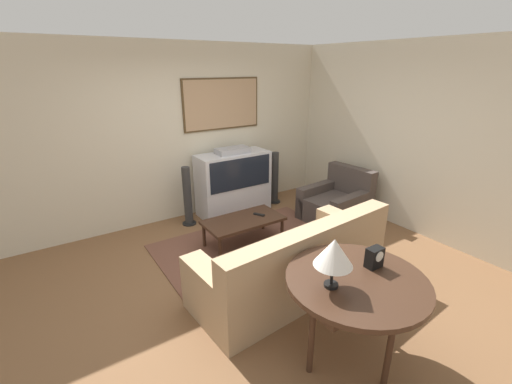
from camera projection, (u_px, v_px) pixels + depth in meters
ground_plane at (256, 274)px, 4.11m from camera, size 12.00×12.00×0.00m
wall_back at (181, 134)px, 5.31m from camera, size 12.00×0.10×2.70m
wall_right at (406, 138)px, 5.00m from camera, size 0.06×12.00×2.70m
area_rug at (248, 243)px, 4.82m from camera, size 2.51×1.44×0.01m
tv at (233, 182)px, 5.68m from camera, size 1.20×0.50×1.11m
couch at (294, 265)px, 3.72m from camera, size 2.26×1.02×0.87m
armchair at (337, 204)px, 5.50m from camera, size 1.00×0.92×0.82m
coffee_table at (243, 222)px, 4.67m from camera, size 1.08×0.56×0.39m
console_table at (356, 286)px, 2.72m from camera, size 1.13×1.13×0.77m
table_lamp at (334, 253)px, 2.50m from camera, size 0.29×0.29×0.40m
mantel_clock at (374, 257)px, 2.83m from camera, size 0.14×0.10×0.17m
remote at (259, 215)px, 4.78m from camera, size 0.12×0.16×0.02m
speaker_tower_left at (188, 198)px, 5.26m from camera, size 0.22×0.22×0.93m
speaker_tower_right at (275, 179)px, 6.12m from camera, size 0.22×0.22×0.93m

